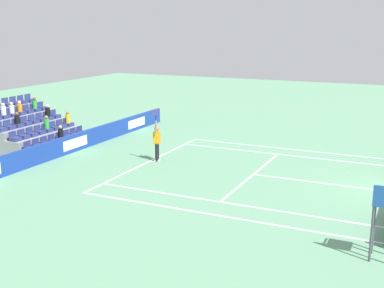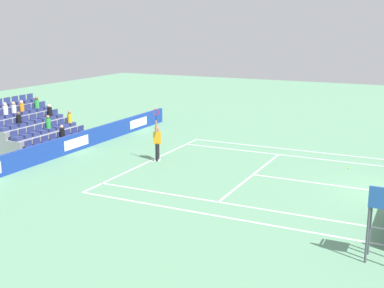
{
  "view_description": "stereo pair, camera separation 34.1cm",
  "coord_description": "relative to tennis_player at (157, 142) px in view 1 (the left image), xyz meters",
  "views": [
    {
      "loc": [
        21.49,
        0.5,
        6.74
      ],
      "look_at": [
        -0.11,
        -9.59,
        1.1
      ],
      "focal_mm": 47.33,
      "sensor_mm": 36.0,
      "label": 1
    },
    {
      "loc": [
        21.34,
        0.81,
        6.74
      ],
      "look_at": [
        -0.11,
        -9.59,
        1.1
      ],
      "focal_mm": 47.33,
      "sensor_mm": 36.0,
      "label": 2
    }
  ],
  "objects": [
    {
      "name": "loose_tennis_ball",
      "position": [
        -2.76,
        8.99,
        -0.96
      ],
      "size": [
        0.07,
        0.07,
        0.07
      ],
      "primitive_type": "sphere",
      "color": "#D1E533",
      "rests_on": "ground"
    },
    {
      "name": "stadium_stand",
      "position": [
        0.2,
        -8.6,
        -0.17
      ],
      "size": [
        4.96,
        4.75,
        2.6
      ],
      "color": "gray",
      "rests_on": "ground"
    },
    {
      "name": "line_singles_sideline_left",
      "position": [
        4.33,
        5.64,
        -0.99
      ],
      "size": [
        0.1,
        11.89,
        0.01
      ],
      "primitive_type": "cube",
      "color": "white",
      "rests_on": "ground"
    },
    {
      "name": "line_singles_sideline_right",
      "position": [
        -3.9,
        5.64,
        -0.99
      ],
      "size": [
        0.1,
        11.89,
        0.01
      ],
      "primitive_type": "cube",
      "color": "white",
      "rests_on": "ground"
    },
    {
      "name": "line_service",
      "position": [
        0.21,
        5.18,
        -0.99
      ],
      "size": [
        8.23,
        0.1,
        0.01
      ],
      "primitive_type": "cube",
      "color": "white",
      "rests_on": "ground"
    },
    {
      "name": "line_doubles_sideline_right",
      "position": [
        -5.27,
        5.64,
        -0.99
      ],
      "size": [
        0.1,
        11.89,
        0.01
      ],
      "primitive_type": "cube",
      "color": "white",
      "rests_on": "ground"
    },
    {
      "name": "line_baseline",
      "position": [
        0.21,
        -0.31,
        -0.99
      ],
      "size": [
        10.97,
        0.1,
        0.01
      ],
      "primitive_type": "cube",
      "color": "white",
      "rests_on": "ground"
    },
    {
      "name": "line_doubles_sideline_left",
      "position": [
        5.7,
        5.64,
        -0.99
      ],
      "size": [
        0.1,
        11.89,
        0.01
      ],
      "primitive_type": "cube",
      "color": "white",
      "rests_on": "ground"
    },
    {
      "name": "sponsor_barrier",
      "position": [
        0.21,
        -5.04,
        -0.51
      ],
      "size": [
        19.16,
        0.22,
        0.96
      ],
      "color": "#193899",
      "rests_on": "ground"
    },
    {
      "name": "line_centre_service",
      "position": [
        0.21,
        8.38,
        -0.99
      ],
      "size": [
        0.1,
        6.4,
        0.01
      ],
      "primitive_type": "cube",
      "color": "white",
      "rests_on": "ground"
    },
    {
      "name": "tennis_player",
      "position": [
        0.0,
        0.0,
        0.0
      ],
      "size": [
        0.54,
        0.43,
        2.85
      ],
      "color": "black",
      "rests_on": "ground"
    },
    {
      "name": "line_centre_mark",
      "position": [
        0.21,
        -0.21,
        -0.99
      ],
      "size": [
        0.1,
        0.2,
        0.01
      ],
      "primitive_type": "cube",
      "color": "white",
      "rests_on": "ground"
    }
  ]
}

